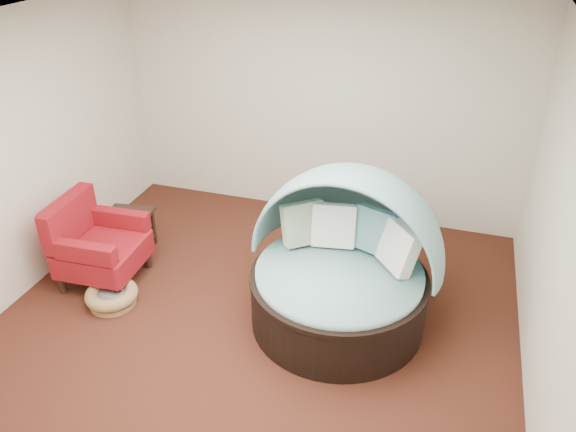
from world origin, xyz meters
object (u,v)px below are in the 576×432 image
(red_armchair, at_px, (96,244))
(side_table, at_px, (129,228))
(pet_basket, at_px, (112,296))
(canopy_daybed, at_px, (343,255))

(red_armchair, bearing_deg, side_table, 84.96)
(pet_basket, xyz_separation_m, red_armchair, (-0.35, 0.35, 0.35))
(pet_basket, height_order, side_table, side_table)
(canopy_daybed, bearing_deg, side_table, 177.02)
(pet_basket, relative_size, side_table, 0.93)
(side_table, bearing_deg, pet_basket, -70.46)
(red_armchair, bearing_deg, pet_basket, -47.47)
(pet_basket, distance_m, side_table, 1.01)
(pet_basket, distance_m, red_armchair, 0.61)
(canopy_daybed, distance_m, side_table, 2.67)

